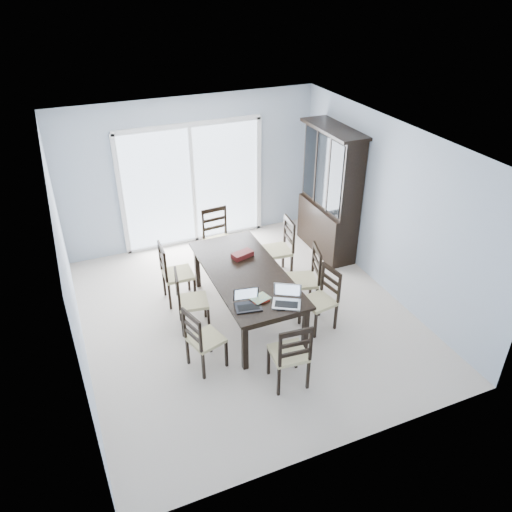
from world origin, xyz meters
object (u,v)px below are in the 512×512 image
object	(u,v)px
chair_left_mid	(186,295)
hot_tub	(165,197)
cell_phone	(281,309)
chair_right_mid	(308,272)
laptop_silver	(287,301)
chair_left_near	(200,334)
game_box	(242,255)
chair_left_far	(171,267)
dining_table	(246,277)
chair_right_far	(282,242)
laptop_dark	(248,304)
china_hutch	(330,194)
chair_end_far	(217,232)
chair_right_near	(324,292)
chair_end_near	(292,350)

from	to	relation	value
chair_left_mid	hot_tub	world-z (taller)	chair_left_mid
chair_left_mid	cell_phone	bearing A→B (deg)	51.46
chair_right_mid	laptop_silver	size ratio (longest dim) A/B	2.68
chair_left_near	laptop_silver	distance (m)	1.14
cell_phone	game_box	bearing A→B (deg)	107.78
chair_left_far	game_box	distance (m)	1.06
chair_right_mid	laptop_silver	world-z (taller)	chair_right_mid
dining_table	chair_right_far	distance (m)	1.24
chair_left_near	chair_right_mid	xyz separation A→B (m)	(1.84, 0.65, 0.06)
chair_left_near	hot_tub	xyz separation A→B (m)	(0.64, 4.29, -0.05)
laptop_dark	game_box	bearing A→B (deg)	82.27
china_hutch	chair_end_far	world-z (taller)	china_hutch
game_box	chair_end_far	bearing A→B (deg)	90.65
chair_right_mid	chair_left_mid	bearing A→B (deg)	98.96
dining_table	hot_tub	bearing A→B (deg)	94.75
cell_phone	hot_tub	distance (m)	4.49
chair_right_far	laptop_silver	bearing A→B (deg)	161.31
china_hutch	chair_left_mid	xyz separation A→B (m)	(-2.88, -1.19, -0.51)
chair_left_near	chair_left_mid	xyz separation A→B (m)	(0.07, 0.85, 0.01)
chair_left_far	laptop_dark	size ratio (longest dim) A/B	3.13
chair_left_near	chair_end_far	xyz separation A→B (m)	(1.02, 2.28, 0.07)
laptop_dark	laptop_silver	bearing A→B (deg)	-5.41
cell_phone	hot_tub	bearing A→B (deg)	113.67
hot_tub	game_box	bearing A→B (deg)	-82.81
chair_left_near	laptop_silver	bearing A→B (deg)	66.93
chair_left_near	chair_left_far	distance (m)	1.55
chair_right_near	laptop_dark	world-z (taller)	chair_right_near
dining_table	game_box	size ratio (longest dim) A/B	7.13
dining_table	chair_left_mid	distance (m)	0.87
chair_left_far	chair_right_mid	world-z (taller)	chair_right_mid
chair_right_far	dining_table	bearing A→B (deg)	135.69
chair_left_near	chair_right_near	world-z (taller)	chair_right_near
chair_left_near	chair_end_near	xyz separation A→B (m)	(0.89, -0.72, 0.03)
chair_left_far	chair_end_near	world-z (taller)	chair_left_far
chair_end_far	laptop_dark	world-z (taller)	chair_end_far
dining_table	chair_right_near	distance (m)	1.10
chair_right_mid	laptop_silver	xyz separation A→B (m)	(-0.73, -0.77, 0.21)
chair_left_mid	cell_phone	xyz separation A→B (m)	(0.93, -1.03, 0.20)
chair_right_mid	chair_end_near	bearing A→B (deg)	160.78
dining_table	chair_right_mid	xyz separation A→B (m)	(0.91, -0.13, -0.07)
laptop_silver	chair_left_far	bearing A→B (deg)	152.25
chair_right_near	chair_right_mid	world-z (taller)	chair_right_mid
laptop_dark	chair_right_far	bearing A→B (deg)	62.62
chair_right_mid	laptop_dark	distance (m)	1.37
chair_right_near	hot_tub	size ratio (longest dim) A/B	0.53
chair_left_mid	cell_phone	world-z (taller)	chair_left_mid
chair_right_far	hot_tub	bearing A→B (deg)	29.78
chair_right_near	chair_right_mid	xyz separation A→B (m)	(-0.00, 0.47, 0.05)
chair_end_far	chair_end_near	bearing A→B (deg)	82.81
chair_end_near	laptop_dark	xyz separation A→B (m)	(-0.25, 0.73, 0.23)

